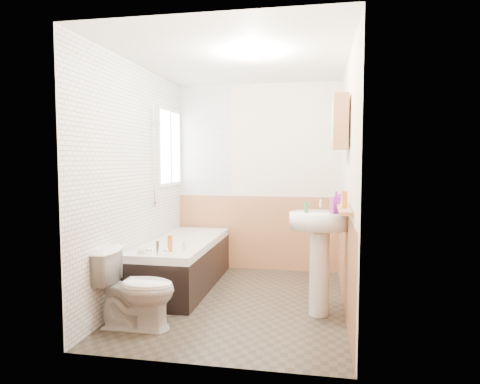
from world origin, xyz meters
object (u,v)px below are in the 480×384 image
sink (320,242)px  pine_shelf (342,205)px  bathtub (184,262)px  toilet (136,289)px  medicine_cabinet (340,123)px

sink → pine_shelf: bearing=5.7°
sink → pine_shelf: size_ratio=0.79×
bathtub → pine_shelf: 2.04m
pine_shelf → bathtub: bearing=160.0°
bathtub → sink: (1.57, -0.65, 0.42)m
bathtub → toilet: bearing=-91.4°
toilet → sink: sink is taller
pine_shelf → medicine_cabinet: 0.79m
medicine_cabinet → toilet: bearing=-156.9°
toilet → pine_shelf: 2.03m
toilet → pine_shelf: pine_shelf is taller
bathtub → toilet: (-0.03, -1.26, 0.06)m
pine_shelf → sink: bearing=-179.4°
bathtub → medicine_cabinet: (1.74, -0.50, 1.55)m
toilet → pine_shelf: (1.80, 0.62, 0.72)m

